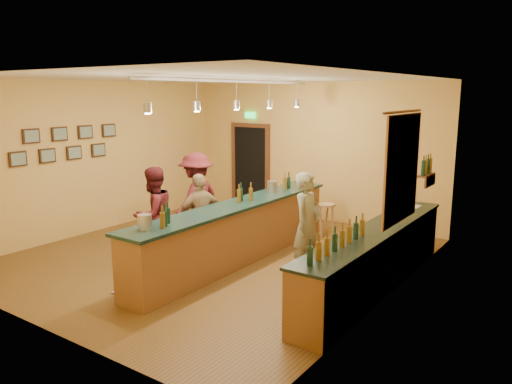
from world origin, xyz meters
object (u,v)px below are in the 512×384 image
Objects in this scene: tasting_bar at (237,228)px; customer_b at (201,218)px; back_counter at (375,258)px; customer_c at (197,199)px; bar_stool at (327,211)px; bartender at (307,224)px; customer_a at (154,215)px.

tasting_bar is 0.67m from customer_b.
customer_c is at bearing 177.08° from back_counter.
bar_stool is at bearing 129.93° from customer_c.
bartender is 2.35× the size of bar_stool.
bartender reaches higher than tasting_bar.
customer_c is at bearing -175.26° from customer_a.
customer_b is at bearing -170.26° from back_counter.
bar_stool is (1.82, 3.06, -0.27)m from customer_a.
customer_a reaches higher than bar_stool.
customer_a is 1.08× the size of customer_b.
back_counter is at bearing -47.57° from bar_stool.
customer_c reaches higher than customer_b.
customer_b is at bearing 129.59° from customer_a.
back_counter is at bearing 106.55° from customer_a.
customer_a is 1.23m from customer_c.
tasting_bar is 1.48m from customer_a.
tasting_bar is at bearing 94.35° from bartender.
back_counter is at bearing 122.13° from customer_b.
back_counter reaches higher than bar_stool.
bar_stool is at bearing 132.43° from back_counter.
back_counter is 2.68× the size of customer_a.
customer_a is 0.82m from customer_b.
customer_b is at bearing 102.94° from bartender.
tasting_bar is at bearing 126.49° from customer_a.
customer_a is at bearing 0.07° from customer_c.
customer_c is 2.66m from bar_stool.
bar_stool is at bearing 73.90° from tasting_bar.
back_counter is 2.50× the size of customer_c.
customer_a is 3.57m from bar_stool.
customer_a reaches higher than tasting_bar.
customer_b is at bearing 41.64° from customer_c.
back_counter is 2.67× the size of bartender.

